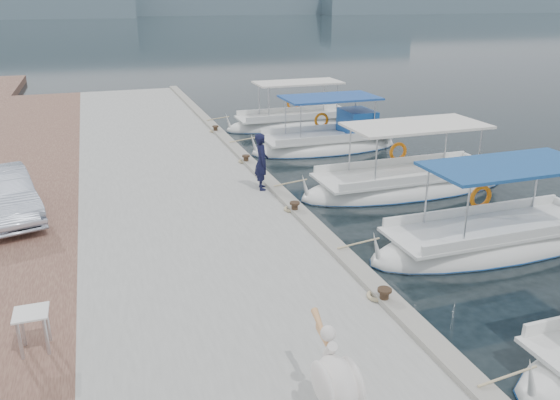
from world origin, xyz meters
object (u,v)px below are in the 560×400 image
object	(u,v)px
fishing_caique_b	(493,243)
pelican	(336,379)
fisherman	(262,161)
parked_car	(3,195)
fishing_caique_c	(406,186)
fishing_caique_d	(327,144)
fishing_caique_e	(294,124)

from	to	relation	value
fishing_caique_b	pelican	distance (m)	8.21
fisherman	parked_car	xyz separation A→B (m)	(-7.23, -0.03, -0.23)
fishing_caique_b	fishing_caique_c	xyz separation A→B (m)	(0.26, 4.69, -0.00)
fishing_caique_b	parked_car	world-z (taller)	fishing_caique_b
fishing_caique_b	pelican	xyz separation A→B (m)	(-6.62, -4.75, 1.01)
parked_car	fishing_caique_c	bearing A→B (deg)	-16.85
fishing_caique_d	fishing_caique_b	bearing A→B (deg)	-89.25
pelican	parked_car	xyz separation A→B (m)	(-5.33, 9.69, 0.02)
fishing_caique_c	fisherman	bearing A→B (deg)	176.68
fisherman	fishing_caique_b	bearing A→B (deg)	-126.91
fishing_caique_b	fisherman	distance (m)	6.97
fishing_caique_d	pelican	world-z (taller)	fishing_caique_d
fishing_caique_e	fisherman	bearing A→B (deg)	-115.55
fishing_caique_e	pelican	world-z (taller)	fishing_caique_e
fishing_caique_b	parked_car	bearing A→B (deg)	157.52
fishing_caique_c	fishing_caique_d	distance (m)	5.72
fishing_caique_d	parked_car	world-z (taller)	fishing_caique_d
fishing_caique_b	parked_car	distance (m)	12.97
fishing_caique_e	parked_car	distance (m)	15.51
pelican	fishing_caique_c	bearing A→B (deg)	53.91
pelican	parked_car	bearing A→B (deg)	118.81
fishing_caique_b	fishing_caique_d	bearing A→B (deg)	90.75
pelican	parked_car	size ratio (longest dim) A/B	0.40
pelican	fisherman	xyz separation A→B (m)	(1.90, 9.72, 0.25)
fishing_caique_c	parked_car	xyz separation A→B (m)	(-12.21, 0.26, 1.03)
fishing_caique_d	fisherman	distance (m)	7.19
fishing_caique_d	fisherman	world-z (taller)	fisherman
fishing_caique_b	fishing_caique_e	xyz separation A→B (m)	(-0.02, 14.81, 0.00)
fishing_caique_b	fisherman	bearing A→B (deg)	133.45
pelican	parked_car	world-z (taller)	parked_car
fishing_caique_b	fishing_caique_c	world-z (taller)	same
fisherman	fishing_caique_d	bearing A→B (deg)	-30.55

